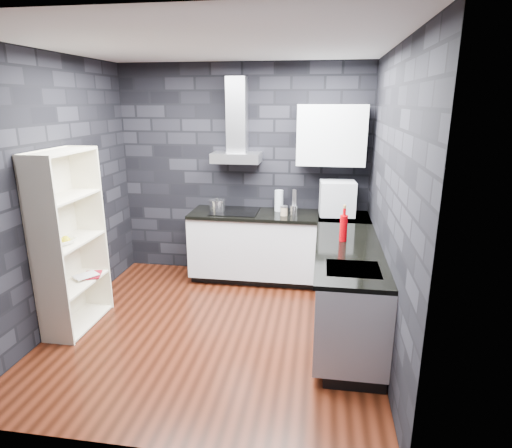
% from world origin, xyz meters
% --- Properties ---
extents(ground, '(3.20, 3.20, 0.00)m').
position_xyz_m(ground, '(0.00, 0.00, 0.00)').
color(ground, '#43180C').
extents(ceiling, '(3.20, 3.20, 0.00)m').
position_xyz_m(ceiling, '(0.00, 0.00, 2.70)').
color(ceiling, silver).
extents(wall_back, '(3.20, 0.05, 2.70)m').
position_xyz_m(wall_back, '(0.00, 1.62, 1.35)').
color(wall_back, black).
rests_on(wall_back, ground).
extents(wall_front, '(3.20, 0.05, 2.70)m').
position_xyz_m(wall_front, '(0.00, -1.62, 1.35)').
color(wall_front, black).
rests_on(wall_front, ground).
extents(wall_left, '(0.05, 3.20, 2.70)m').
position_xyz_m(wall_left, '(-1.62, 0.00, 1.35)').
color(wall_left, black).
rests_on(wall_left, ground).
extents(wall_right, '(0.05, 3.20, 2.70)m').
position_xyz_m(wall_right, '(1.62, 0.00, 1.35)').
color(wall_right, black).
rests_on(wall_right, ground).
extents(toekick_back, '(2.18, 0.50, 0.10)m').
position_xyz_m(toekick_back, '(0.50, 1.34, 0.05)').
color(toekick_back, black).
rests_on(toekick_back, ground).
extents(toekick_right, '(0.50, 1.78, 0.10)m').
position_xyz_m(toekick_right, '(1.34, 0.10, 0.05)').
color(toekick_right, black).
rests_on(toekick_right, ground).
extents(counter_back_cab, '(2.20, 0.60, 0.76)m').
position_xyz_m(counter_back_cab, '(0.50, 1.30, 0.48)').
color(counter_back_cab, silver).
rests_on(counter_back_cab, ground).
extents(counter_right_cab, '(0.60, 1.80, 0.76)m').
position_xyz_m(counter_right_cab, '(1.30, 0.10, 0.48)').
color(counter_right_cab, silver).
rests_on(counter_right_cab, ground).
extents(counter_back_top, '(2.20, 0.62, 0.04)m').
position_xyz_m(counter_back_top, '(0.50, 1.29, 0.88)').
color(counter_back_top, black).
rests_on(counter_back_top, counter_back_cab).
extents(counter_right_top, '(0.62, 1.80, 0.04)m').
position_xyz_m(counter_right_top, '(1.29, 0.10, 0.88)').
color(counter_right_top, black).
rests_on(counter_right_top, counter_right_cab).
extents(counter_corner_top, '(0.62, 0.62, 0.04)m').
position_xyz_m(counter_corner_top, '(1.30, 1.30, 0.88)').
color(counter_corner_top, black).
rests_on(counter_corner_top, counter_right_cab).
extents(hood_body, '(0.60, 0.34, 0.12)m').
position_xyz_m(hood_body, '(-0.05, 1.43, 1.56)').
color(hood_body, '#BABABE').
rests_on(hood_body, wall_back).
extents(hood_chimney, '(0.24, 0.20, 0.90)m').
position_xyz_m(hood_chimney, '(-0.05, 1.50, 2.07)').
color(hood_chimney, '#BABABE').
rests_on(hood_chimney, hood_body).
extents(upper_cabinet, '(0.80, 0.35, 0.70)m').
position_xyz_m(upper_cabinet, '(1.10, 1.43, 1.85)').
color(upper_cabinet, silver).
rests_on(upper_cabinet, wall_back).
extents(cooktop, '(0.58, 0.50, 0.01)m').
position_xyz_m(cooktop, '(-0.05, 1.30, 0.91)').
color(cooktop, black).
rests_on(cooktop, counter_back_top).
extents(sink_rim, '(0.44, 0.40, 0.01)m').
position_xyz_m(sink_rim, '(1.30, -0.40, 0.89)').
color(sink_rim, '#BABABE').
rests_on(sink_rim, counter_right_top).
extents(pot, '(0.24, 0.24, 0.12)m').
position_xyz_m(pot, '(-0.28, 1.31, 0.97)').
color(pot, silver).
rests_on(pot, cooktop).
extents(glass_vase, '(0.13, 0.13, 0.26)m').
position_xyz_m(glass_vase, '(0.49, 1.43, 1.03)').
color(glass_vase, silver).
rests_on(glass_vase, counter_back_top).
extents(storage_jar, '(0.10, 0.10, 0.10)m').
position_xyz_m(storage_jar, '(0.57, 1.21, 0.95)').
color(storage_jar, tan).
rests_on(storage_jar, counter_back_top).
extents(utensil_crock, '(0.10, 0.10, 0.12)m').
position_xyz_m(utensil_crock, '(0.69, 1.25, 0.96)').
color(utensil_crock, silver).
rests_on(utensil_crock, counter_back_top).
extents(appliance_garage, '(0.43, 0.34, 0.41)m').
position_xyz_m(appliance_garage, '(1.20, 1.26, 1.12)').
color(appliance_garage, silver).
rests_on(appliance_garage, counter_back_top).
extents(red_bottle, '(0.09, 0.09, 0.26)m').
position_xyz_m(red_bottle, '(1.24, 0.33, 1.03)').
color(red_bottle, '#AF0007').
rests_on(red_bottle, counter_right_top).
extents(bookshelf, '(0.36, 0.81, 1.80)m').
position_xyz_m(bookshelf, '(-1.42, -0.12, 0.90)').
color(bookshelf, '#EFE6C6').
rests_on(bookshelf, ground).
extents(fruit_bowl, '(0.28, 0.28, 0.05)m').
position_xyz_m(fruit_bowl, '(-1.42, -0.22, 0.94)').
color(fruit_bowl, white).
rests_on(fruit_bowl, bookshelf).
extents(book_red, '(0.17, 0.08, 0.23)m').
position_xyz_m(book_red, '(-1.43, 0.05, 0.57)').
color(book_red, maroon).
rests_on(book_red, bookshelf).
extents(book_second, '(0.15, 0.11, 0.23)m').
position_xyz_m(book_second, '(-1.44, 0.06, 0.59)').
color(book_second, '#B2B2B2').
rests_on(book_second, bookshelf).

